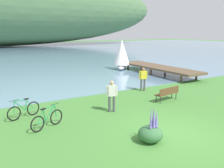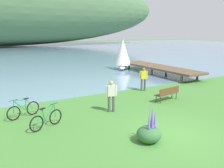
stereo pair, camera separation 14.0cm
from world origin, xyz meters
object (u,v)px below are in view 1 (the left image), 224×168
at_px(bicycle_beside_path, 47,120).
at_px(sailboat_nearest_to_shore, 122,54).
at_px(person_at_shoreline, 143,78).
at_px(bicycle_leaning_near_bench, 24,110).
at_px(park_bench_near_camera, 168,93).
at_px(person_on_the_grass, 112,94).

relative_size(bicycle_beside_path, sailboat_nearest_to_shore, 0.45).
height_order(person_at_shoreline, sailboat_nearest_to_shore, sailboat_nearest_to_shore).
bearing_deg(bicycle_leaning_near_bench, person_at_shoreline, 9.22).
xyz_separation_m(person_at_shoreline, sailboat_nearest_to_shore, (4.00, 9.01, 0.79)).
height_order(park_bench_near_camera, person_at_shoreline, person_at_shoreline).
bearing_deg(park_bench_near_camera, person_at_shoreline, 84.57).
bearing_deg(person_at_shoreline, person_on_the_grass, -146.64).
distance_m(bicycle_beside_path, person_at_shoreline, 8.58).
distance_m(person_at_shoreline, person_on_the_grass, 5.17).
bearing_deg(person_on_the_grass, sailboat_nearest_to_shore, 54.94).
distance_m(bicycle_leaning_near_bench, sailboat_nearest_to_shore, 16.37).
xyz_separation_m(person_on_the_grass, sailboat_nearest_to_shore, (8.32, 11.85, 0.79)).
relative_size(person_on_the_grass, sailboat_nearest_to_shore, 0.47).
xyz_separation_m(park_bench_near_camera, bicycle_beside_path, (-7.64, -0.45, -0.12)).
xyz_separation_m(park_bench_near_camera, person_on_the_grass, (-4.05, -0.02, 0.46)).
bearing_deg(bicycle_beside_path, bicycle_leaning_near_bench, 109.14).
xyz_separation_m(bicycle_beside_path, person_at_shoreline, (7.91, 3.27, 0.58)).
height_order(person_on_the_grass, sailboat_nearest_to_shore, sailboat_nearest_to_shore).
height_order(bicycle_beside_path, person_on_the_grass, person_on_the_grass).
bearing_deg(person_at_shoreline, park_bench_near_camera, -95.43).
height_order(person_at_shoreline, person_on_the_grass, same).
xyz_separation_m(bicycle_leaning_near_bench, person_at_shoreline, (8.56, 1.39, 0.58)).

